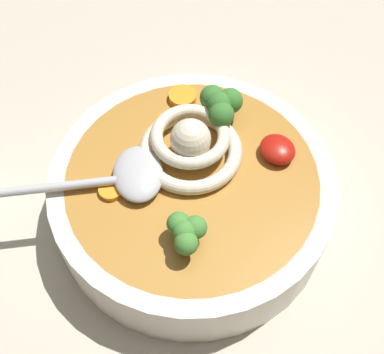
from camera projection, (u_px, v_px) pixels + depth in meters
table_slab at (162, 216)px, 53.38cm from camera, size 93.12×93.12×4.32cm
soup_bowl at (192, 195)px, 48.56cm from camera, size 25.84×25.84×6.09cm
noodle_pile at (190, 143)px, 46.62cm from camera, size 10.38×10.17×4.17cm
soup_spoon at (125, 179)px, 45.02cm from camera, size 9.68×17.20×1.60cm
chili_sauce_dollop at (278, 149)px, 46.89cm from camera, size 3.46×3.11×1.56cm
broccoli_floret_center at (221, 105)px, 47.82cm from camera, size 4.70×4.04×3.71cm
broccoli_floret_right at (186, 232)px, 40.92cm from camera, size 3.81×3.28×3.01cm
carrot_slice_near_spoon at (182, 97)px, 51.07cm from camera, size 2.73×2.73×0.68cm
carrot_slice_extra_b at (112, 192)px, 44.92cm from camera, size 2.18×2.18×0.51cm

